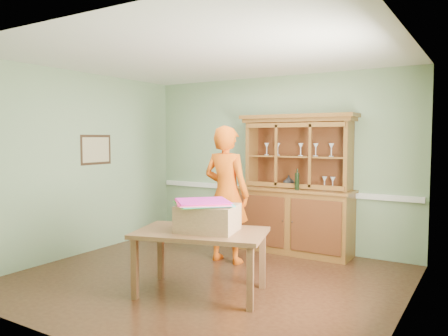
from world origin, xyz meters
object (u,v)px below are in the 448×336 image
Objects in this scene: cardboard_box at (208,218)px; person at (226,194)px; china_hutch at (296,204)px; dining_table at (201,238)px.

cardboard_box is 0.33× the size of person.
person is at bearing 112.33° from cardboard_box.
china_hutch is 2.18m from cardboard_box.
cardboard_box reaches higher than dining_table.
person is at bearing -122.83° from china_hutch.
dining_table is 1.34m from person.
dining_table is 2.55× the size of cardboard_box.
dining_table is (-0.21, -2.21, -0.11)m from china_hutch.
cardboard_box is at bearing 6.68° from dining_table.
china_hutch is at bearing -122.03° from person.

